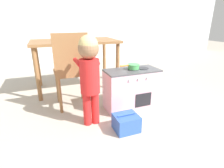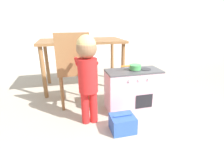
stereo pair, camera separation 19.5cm
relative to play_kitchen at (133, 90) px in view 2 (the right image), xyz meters
The scene contains 7 objects.
wall_back 3.27m from the play_kitchen, 95.06° to the left, with size 10.00×0.06×2.60m.
play_kitchen is the anchor object (origin of this frame).
toy_pot 0.29m from the play_kitchen, ahead, with size 0.24×0.14×0.06m.
child_figure 0.69m from the play_kitchen, 162.23° to the right, with size 0.22×0.37×0.92m.
toy_basket 0.53m from the play_kitchen, 122.13° to the right, with size 0.24×0.21×0.18m.
dining_table 1.14m from the play_kitchen, 117.64° to the left, with size 1.27×0.75×0.76m.
dining_chair_near 0.76m from the play_kitchen, 158.87° to the left, with size 0.38×0.38×0.92m.
Camera 2 is at (-0.49, -0.83, 1.04)m, focal length 28.00 mm.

